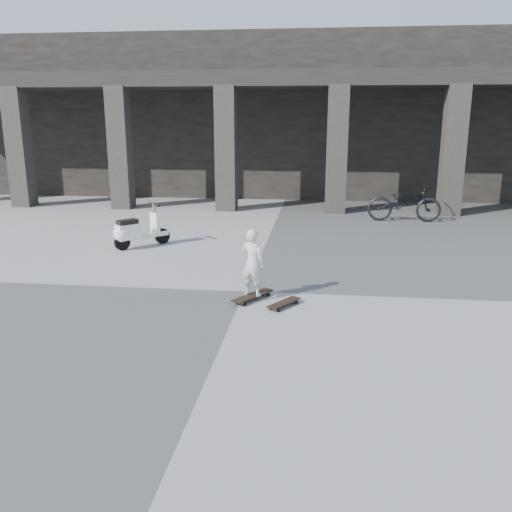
# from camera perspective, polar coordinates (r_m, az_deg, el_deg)

# --- Properties ---
(ground) EXTENTS (90.00, 90.00, 0.00)m
(ground) POSITION_cam_1_polar(r_m,az_deg,el_deg) (9.76, -1.19, -3.76)
(ground) COLOR #4C4C4A
(ground) RESTS_ON ground
(colonnade) EXTENTS (28.00, 8.82, 6.00)m
(colonnade) POSITION_cam_1_polar(r_m,az_deg,el_deg) (22.97, 3.66, 14.47)
(colonnade) COLOR black
(colonnade) RESTS_ON ground
(longboard) EXTENTS (0.67, 0.87, 0.09)m
(longboard) POSITION_cam_1_polar(r_m,az_deg,el_deg) (9.30, -0.36, -4.23)
(longboard) COLOR black
(longboard) RESTS_ON ground
(skateboard_spare) EXTENTS (0.55, 0.69, 0.08)m
(skateboard_spare) POSITION_cam_1_polar(r_m,az_deg,el_deg) (8.98, 2.94, -4.98)
(skateboard_spare) COLOR black
(skateboard_spare) RESTS_ON ground
(child) EXTENTS (0.49, 0.40, 1.15)m
(child) POSITION_cam_1_polar(r_m,az_deg,el_deg) (9.12, -0.37, -0.68)
(child) COLOR beige
(child) RESTS_ON longboard
(scooter) EXTENTS (1.10, 1.15, 1.02)m
(scooter) POSITION_cam_1_polar(r_m,az_deg,el_deg) (13.13, -12.86, 2.51)
(scooter) COLOR black
(scooter) RESTS_ON ground
(bicycle) EXTENTS (2.15, 0.80, 1.12)m
(bicycle) POSITION_cam_1_polar(r_m,az_deg,el_deg) (16.71, 15.34, 5.44)
(bicycle) COLOR black
(bicycle) RESTS_ON ground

